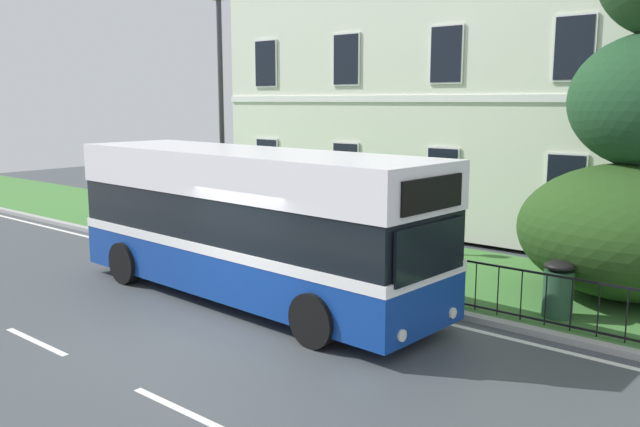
# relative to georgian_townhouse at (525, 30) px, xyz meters

# --- Properties ---
(ground_plane) EXTENTS (60.00, 56.00, 0.18)m
(ground_plane) POSITION_rel_georgian_townhouse_xyz_m (0.68, -14.28, -6.53)
(ground_plane) COLOR #3E4448
(georgian_townhouse) EXTENTS (18.24, 10.78, 12.74)m
(georgian_townhouse) POSITION_rel_georgian_townhouse_xyz_m (0.00, 0.00, 0.00)
(georgian_townhouse) COLOR silver
(georgian_townhouse) RESTS_ON ground_plane
(iron_verge_railing) EXTENTS (17.96, 0.04, 0.97)m
(iron_verge_railing) POSITION_rel_georgian_townhouse_xyz_m (0.00, -10.84, -5.89)
(iron_verge_railing) COLOR black
(iron_verge_railing) RESTS_ON ground_plane
(single_decker_bus) EXTENTS (9.12, 2.87, 3.14)m
(single_decker_bus) POSITION_rel_georgian_townhouse_xyz_m (-0.33, -12.84, -4.87)
(single_decker_bus) COLOR navy
(single_decker_bus) RESTS_ON ground_plane
(street_lamp_post) EXTENTS (0.36, 0.24, 7.06)m
(street_lamp_post) POSITION_rel_georgian_townhouse_xyz_m (-4.38, -9.90, -2.37)
(street_lamp_post) COLOR #333338
(street_lamp_post) RESTS_ON ground_plane
(litter_bin) EXTENTS (0.57, 0.57, 1.09)m
(litter_bin) POSITION_rel_georgian_townhouse_xyz_m (5.28, -10.22, -5.85)
(litter_bin) COLOR #23472D
(litter_bin) RESTS_ON ground_plane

